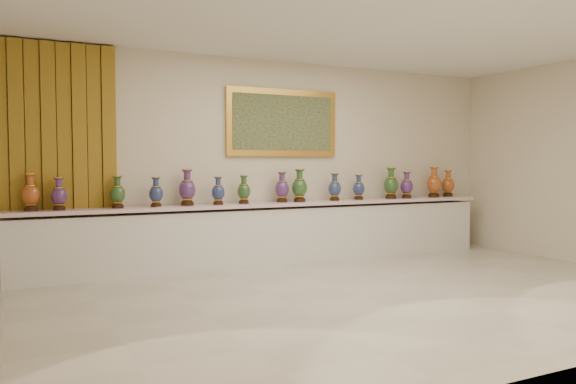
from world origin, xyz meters
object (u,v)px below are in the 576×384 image
vase_0 (31,194)px  vase_2 (118,194)px  counter (275,234)px  vase_1 (59,195)px

vase_0 → vase_2: vase_0 is taller
counter → vase_2: 2.33m
vase_1 → counter: bearing=0.8°
vase_0 → counter: bearing=0.3°
vase_0 → vase_1: (0.31, -0.02, -0.02)m
counter → vase_0: bearing=-179.7°
vase_2 → vase_0: bearing=179.4°
counter → vase_2: (-2.24, -0.03, 0.65)m
vase_0 → vase_1: 0.32m
vase_0 → vase_1: size_ratio=1.12×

